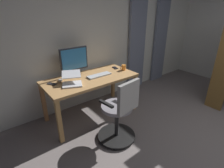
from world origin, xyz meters
name	(u,v)px	position (x,y,z in m)	size (l,w,h in m)	color
back_room_partition	(117,30)	(0.00, -2.67, 1.37)	(5.11, 0.10, 2.75)	silver
curtain_left_panel	(161,37)	(-1.32, -2.56, 1.13)	(0.43, 0.06, 2.26)	slate
curtain_right_panel	(137,40)	(-0.49, -2.56, 1.13)	(0.46, 0.06, 2.26)	slate
desk	(91,82)	(0.99, -2.15, 0.64)	(1.54, 0.74, 0.73)	tan
office_chair	(120,113)	(1.03, -1.34, 0.46)	(0.56, 0.56, 0.97)	black
computer_monitor	(74,60)	(1.14, -2.40, 1.00)	(0.48, 0.18, 0.48)	#232328
computer_keyboard	(99,75)	(0.83, -2.12, 0.74)	(0.43, 0.14, 0.02)	#B7BCC1
laptop	(72,80)	(1.35, -2.10, 0.78)	(0.40, 0.43, 0.16)	silver
computer_mouse	(60,80)	(1.45, -2.30, 0.74)	(0.06, 0.10, 0.04)	white
cell_phone_by_monitor	(115,68)	(0.36, -2.28, 0.73)	(0.07, 0.14, 0.01)	black
cell_phone_face_up	(52,84)	(1.60, -2.28, 0.73)	(0.07, 0.14, 0.01)	#232328
mug_tea	(124,68)	(0.31, -2.09, 0.78)	(0.12, 0.08, 0.10)	orange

